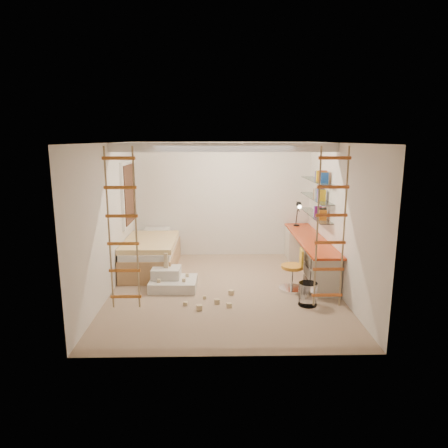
{
  "coord_description": "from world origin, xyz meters",
  "views": [
    {
      "loc": [
        -0.14,
        -6.78,
        2.66
      ],
      "look_at": [
        0.0,
        0.3,
        1.15
      ],
      "focal_mm": 32.0,
      "sensor_mm": 36.0,
      "label": 1
    }
  ],
  "objects_px": {
    "swivel_chair": "(293,275)",
    "play_platform": "(172,281)",
    "bed": "(152,254)",
    "desk": "(309,254)"
  },
  "relations": [
    {
      "from": "desk",
      "to": "play_platform",
      "type": "distance_m",
      "value": 2.79
    },
    {
      "from": "bed",
      "to": "play_platform",
      "type": "xyz_separation_m",
      "value": [
        0.52,
        -1.13,
        -0.19
      ]
    },
    {
      "from": "bed",
      "to": "play_platform",
      "type": "height_order",
      "value": "bed"
    },
    {
      "from": "desk",
      "to": "bed",
      "type": "relative_size",
      "value": 1.4
    },
    {
      "from": "desk",
      "to": "swivel_chair",
      "type": "relative_size",
      "value": 3.7
    },
    {
      "from": "bed",
      "to": "play_platform",
      "type": "bearing_deg",
      "value": -65.15
    },
    {
      "from": "bed",
      "to": "swivel_chair",
      "type": "height_order",
      "value": "swivel_chair"
    },
    {
      "from": "swivel_chair",
      "to": "play_platform",
      "type": "height_order",
      "value": "swivel_chair"
    },
    {
      "from": "bed",
      "to": "swivel_chair",
      "type": "bearing_deg",
      "value": -25.07
    },
    {
      "from": "swivel_chair",
      "to": "play_platform",
      "type": "bearing_deg",
      "value": 176.34
    }
  ]
}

